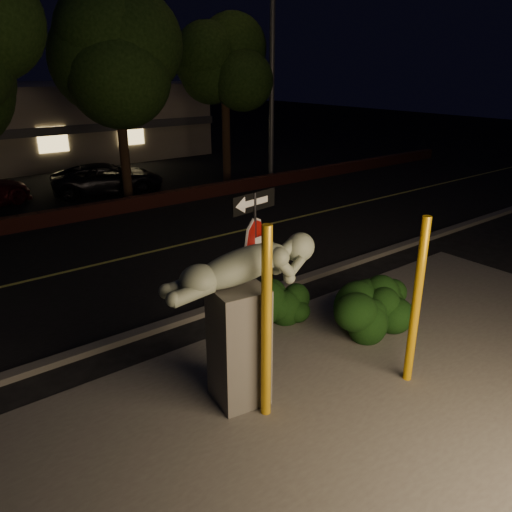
{
  "coord_description": "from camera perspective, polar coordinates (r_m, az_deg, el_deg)",
  "views": [
    {
      "loc": [
        -5.15,
        -5.19,
        4.91
      ],
      "look_at": [
        0.15,
        1.66,
        1.6
      ],
      "focal_mm": 35.0,
      "sensor_mm": 36.0,
      "label": 1
    }
  ],
  "objects": [
    {
      "name": "yellow_pole_left",
      "position": [
        7.07,
        1.19,
        -8.0
      ],
      "size": [
        0.15,
        0.15,
        2.98
      ],
      "primitive_type": "cylinder",
      "color": "gold",
      "rests_on": "ground"
    },
    {
      "name": "lane_marking",
      "position": [
        14.11,
        -13.89,
        0.0
      ],
      "size": [
        80.0,
        0.12,
        0.0
      ],
      "primitive_type": "cube",
      "color": "#B3B347",
      "rests_on": "road"
    },
    {
      "name": "streetlight",
      "position": [
        22.11,
        1.5,
        25.49
      ],
      "size": [
        1.64,
        0.74,
        11.21
      ],
      "rotation": [
        0.0,
        0.0,
        0.29
      ],
      "color": "#45464A",
      "rests_on": "ground"
    },
    {
      "name": "ground",
      "position": [
        16.77,
        -18.17,
        2.84
      ],
      "size": [
        90.0,
        90.0,
        0.0
      ],
      "primitive_type": "plane",
      "color": "black",
      "rests_on": "ground"
    },
    {
      "name": "tree_far_c",
      "position": [
        19.56,
        -15.91,
        22.41
      ],
      "size": [
        4.8,
        4.8,
        7.84
      ],
      "color": "black",
      "rests_on": "ground"
    },
    {
      "name": "patio",
      "position": [
        8.25,
        10.96,
        -15.96
      ],
      "size": [
        14.0,
        6.0,
        0.02
      ],
      "primitive_type": "cube",
      "color": "#4C4944",
      "rests_on": "ground"
    },
    {
      "name": "signpost",
      "position": [
        8.52,
        -0.16,
        1.67
      ],
      "size": [
        0.99,
        0.2,
        2.95
      ],
      "rotation": [
        0.0,
        0.0,
        0.16
      ],
      "color": "black",
      "rests_on": "ground"
    },
    {
      "name": "parked_car_dark",
      "position": [
        21.38,
        -16.57,
        8.48
      ],
      "size": [
        4.79,
        3.19,
        1.22
      ],
      "primitive_type": "imported",
      "rotation": [
        0.0,
        0.0,
        1.28
      ],
      "color": "black",
      "rests_on": "ground"
    },
    {
      "name": "road",
      "position": [
        14.11,
        -13.89,
        -0.04
      ],
      "size": [
        80.0,
        8.0,
        0.01
      ],
      "primitive_type": "cube",
      "color": "black",
      "rests_on": "ground"
    },
    {
      "name": "yellow_pole_right",
      "position": [
        8.26,
        17.85,
        -5.13
      ],
      "size": [
        0.14,
        0.14,
        2.84
      ],
      "primitive_type": "cylinder",
      "color": "#E0A00C",
      "rests_on": "ground"
    },
    {
      "name": "sculpture",
      "position": [
        7.35,
        -1.74,
        -5.91
      ],
      "size": [
        2.43,
        0.98,
        2.58
      ],
      "rotation": [
        0.0,
        0.0,
        -0.16
      ],
      "color": "#4C4944",
      "rests_on": "ground"
    },
    {
      "name": "parking_lot",
      "position": [
        23.3,
        -24.27,
        6.94
      ],
      "size": [
        40.0,
        12.0,
        0.01
      ],
      "primitive_type": "cube",
      "color": "black",
      "rests_on": "ground"
    },
    {
      "name": "curb",
      "position": [
        10.74,
        -4.71,
        -5.98
      ],
      "size": [
        80.0,
        0.25,
        0.12
      ],
      "primitive_type": "cube",
      "color": "#4C4944",
      "rests_on": "ground"
    },
    {
      "name": "brick_wall",
      "position": [
        17.89,
        -19.72,
        4.6
      ],
      "size": [
        40.0,
        0.35,
        0.5
      ],
      "primitive_type": "cube",
      "color": "#481C17",
      "rests_on": "ground"
    },
    {
      "name": "hedge_far_right",
      "position": [
        10.45,
        13.03,
        -4.22
      ],
      "size": [
        1.77,
        1.27,
        1.13
      ],
      "primitive_type": "ellipsoid",
      "rotation": [
        0.0,
        0.0,
        0.17
      ],
      "color": "black",
      "rests_on": "ground"
    },
    {
      "name": "hedge_right",
      "position": [
        10.0,
        13.13,
        -5.5
      ],
      "size": [
        1.76,
        1.05,
        1.11
      ],
      "primitive_type": "ellipsoid",
      "rotation": [
        0.0,
        0.0,
        -0.09
      ],
      "color": "black",
      "rests_on": "ground"
    },
    {
      "name": "tree_far_d",
      "position": [
        22.41,
        -3.62,
        22.2
      ],
      "size": [
        4.4,
        4.4,
        7.42
      ],
      "color": "black",
      "rests_on": "ground"
    },
    {
      "name": "hedge_center",
      "position": [
        10.23,
        3.45,
        -4.8
      ],
      "size": [
        1.89,
        1.02,
        0.95
      ],
      "primitive_type": "ellipsoid",
      "rotation": [
        0.0,
        0.0,
        -0.1
      ],
      "color": "black",
      "rests_on": "ground"
    }
  ]
}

